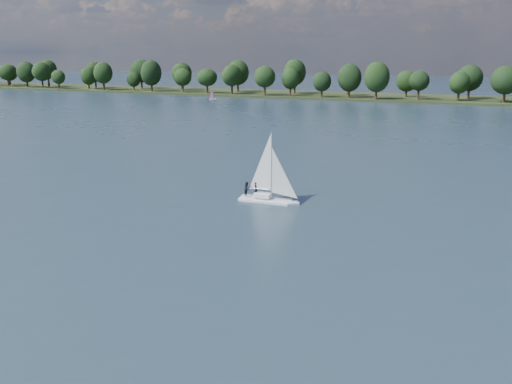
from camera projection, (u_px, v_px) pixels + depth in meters
ground at (348, 136)px, 126.95m from camera, size 700.00×700.00×0.00m
far_shore at (423, 99)px, 226.22m from camera, size 660.00×40.00×1.50m
sailboat at (266, 181)px, 70.99m from camera, size 7.21×2.24×9.40m
dinghy_pink at (213, 97)px, 226.97m from camera, size 2.80×2.39×4.28m
pontoon at (13, 89)px, 291.21m from camera, size 4.17×2.36×0.50m
treeline at (399, 79)px, 224.79m from camera, size 563.03×74.16×18.40m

